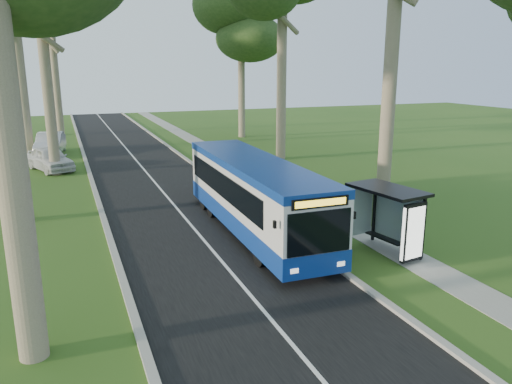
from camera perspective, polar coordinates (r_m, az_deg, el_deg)
ground at (r=19.21m, az=6.19°, el=-6.56°), size 120.00×120.00×0.00m
road at (r=27.20m, az=-10.24°, el=-0.42°), size 7.00×100.00×0.02m
kerb_east at (r=28.03m, az=-3.22°, el=0.33°), size 0.25×100.00×0.12m
kerb_west at (r=26.78m, az=-17.60°, el=-1.00°), size 0.25×100.00×0.12m
centre_line at (r=27.20m, az=-10.24°, el=-0.40°), size 0.12×100.00×0.00m
footpath at (r=29.08m, az=2.41°, el=0.75°), size 1.50×100.00×0.02m
bus at (r=20.60m, az=-0.20°, el=-0.40°), size 2.57×11.60×3.06m
bus_stop_sign at (r=18.51m, az=9.04°, el=-2.60°), size 0.11×0.33×2.37m
bus_shelter at (r=18.65m, az=15.77°, el=-2.00°), size 2.02×3.12×2.49m
litter_bin at (r=19.35m, az=8.57°, el=-4.80°), size 0.61×0.61×1.06m
car_white at (r=35.92m, az=-22.48°, el=3.54°), size 3.41×4.96×1.57m
car_silver at (r=42.37m, az=-22.46°, el=5.13°), size 2.42×5.39×1.72m
tree_west_e at (r=54.07m, az=-22.49°, el=18.11°), size 5.20×5.20×15.37m
tree_east_d at (r=48.86m, az=-1.71°, el=18.59°), size 5.20×5.20×14.14m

